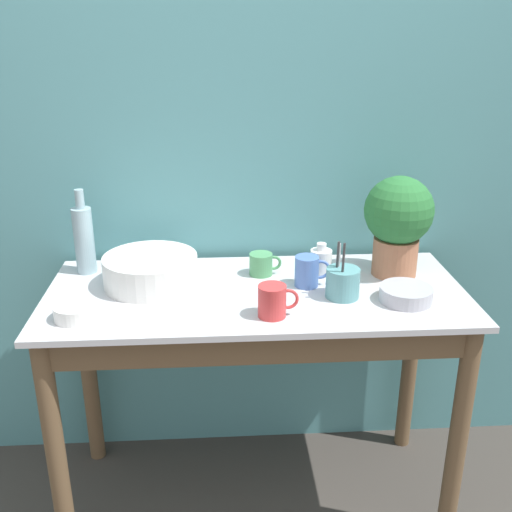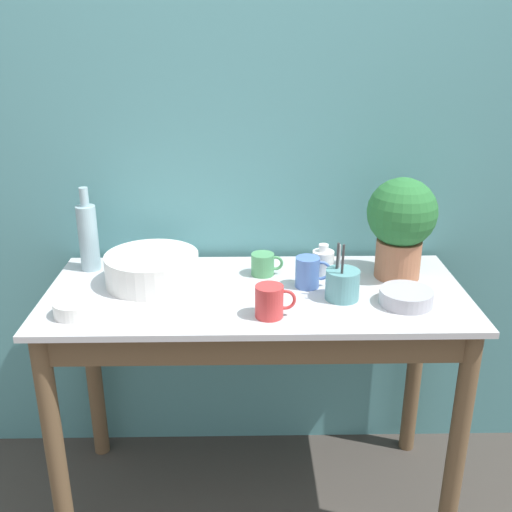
# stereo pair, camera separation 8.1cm
# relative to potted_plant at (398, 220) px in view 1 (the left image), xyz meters

# --- Properties ---
(wall_back) EXTENTS (6.00, 0.05, 2.40)m
(wall_back) POSITION_rel_potted_plant_xyz_m (-0.49, 0.25, 0.17)
(wall_back) COLOR teal
(wall_back) RESTS_ON ground_plane
(counter_table) EXTENTS (1.36, 0.60, 0.84)m
(counter_table) POSITION_rel_potted_plant_xyz_m (-0.49, -0.13, -0.37)
(counter_table) COLOR brown
(counter_table) RESTS_ON ground_plane
(potted_plant) EXTENTS (0.23, 0.23, 0.35)m
(potted_plant) POSITION_rel_potted_plant_xyz_m (0.00, 0.00, 0.00)
(potted_plant) COLOR #A36647
(potted_plant) RESTS_ON counter_table
(bowl_wash_large) EXTENTS (0.31, 0.31, 0.10)m
(bowl_wash_large) POSITION_rel_potted_plant_xyz_m (-0.83, -0.04, -0.15)
(bowl_wash_large) COLOR silver
(bowl_wash_large) RESTS_ON counter_table
(bottle_tall) EXTENTS (0.07, 0.07, 0.30)m
(bottle_tall) POSITION_rel_potted_plant_xyz_m (-1.07, 0.09, -0.07)
(bottle_tall) COLOR #93B2BC
(bottle_tall) RESTS_ON counter_table
(bottle_short) EXTENTS (0.07, 0.07, 0.11)m
(bottle_short) POSITION_rel_potted_plant_xyz_m (-0.25, 0.01, -0.15)
(bottle_short) COLOR white
(bottle_short) RESTS_ON counter_table
(mug_green) EXTENTS (0.11, 0.08, 0.08)m
(mug_green) POSITION_rel_potted_plant_xyz_m (-0.46, 0.02, -0.16)
(mug_green) COLOR #4C935B
(mug_green) RESTS_ON counter_table
(mug_red) EXTENTS (0.12, 0.08, 0.10)m
(mug_red) POSITION_rel_potted_plant_xyz_m (-0.45, -0.29, -0.15)
(mug_red) COLOR #C63838
(mug_red) RESTS_ON counter_table
(mug_blue) EXTENTS (0.12, 0.08, 0.10)m
(mug_blue) POSITION_rel_potted_plant_xyz_m (-0.31, -0.08, -0.15)
(mug_blue) COLOR #4C70B7
(mug_blue) RESTS_ON counter_table
(bowl_small_steel) EXTENTS (0.16, 0.16, 0.05)m
(bowl_small_steel) POSITION_rel_potted_plant_xyz_m (-0.02, -0.22, -0.17)
(bowl_small_steel) COLOR #A8A8B2
(bowl_small_steel) RESTS_ON counter_table
(bowl_small_enamel_white) EXTENTS (0.13, 0.13, 0.04)m
(bowl_small_enamel_white) POSITION_rel_potted_plant_xyz_m (-1.03, -0.27, -0.18)
(bowl_small_enamel_white) COLOR silver
(bowl_small_enamel_white) RESTS_ON counter_table
(utensil_cup) EXTENTS (0.11, 0.11, 0.19)m
(utensil_cup) POSITION_rel_potted_plant_xyz_m (-0.22, -0.17, -0.15)
(utensil_cup) COLOR #569399
(utensil_cup) RESTS_ON counter_table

